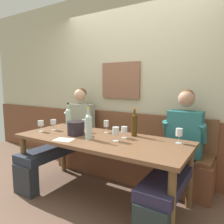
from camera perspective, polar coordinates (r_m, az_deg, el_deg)
ground_plane at (r=2.70m, az=-5.07°, el=-23.43°), size 6.80×6.80×0.02m
room_wall_back at (r=3.24m, az=6.31°, el=8.01°), size 6.80×0.12×2.80m
wood_wainscot_panel at (r=3.33m, az=5.68°, el=-8.55°), size 6.80×0.03×0.90m
wall_bench at (r=3.20m, az=3.95°, el=-12.40°), size 2.36×0.42×0.94m
dining_table at (r=2.53m, az=-3.21°, el=-8.76°), size 2.06×0.85×0.75m
person_left_seat at (r=3.29m, az=-12.38°, el=-5.94°), size 0.54×1.26×1.31m
person_right_seat at (r=2.50m, az=17.18°, el=-10.03°), size 0.51×1.27×1.31m
ice_bucket at (r=2.67m, az=-9.72°, el=-4.32°), size 0.21×0.21×0.17m
wine_bottle_amber_mid at (r=2.57m, az=6.04°, el=-3.21°), size 0.07×0.07×0.35m
wine_bottle_clear_water at (r=2.43m, az=-6.29°, el=-3.77°), size 0.08×0.08×0.37m
wine_bottle_green_tall at (r=2.97m, az=-11.63°, el=-1.67°), size 0.07×0.07×0.37m
wine_glass_right_end at (r=2.82m, az=-7.49°, el=-3.03°), size 0.07×0.07×0.16m
wine_glass_mid_left at (r=2.74m, az=-1.56°, el=-3.32°), size 0.06×0.06×0.16m
wine_glass_center_rear at (r=2.38m, az=17.61°, el=-5.41°), size 0.07×0.07×0.16m
wine_glass_center_front at (r=3.00m, az=-15.51°, el=-2.74°), size 0.08×0.08×0.14m
wine_glass_by_bottle at (r=2.48m, az=3.33°, el=-4.86°), size 0.07×0.07×0.14m
wine_glass_left_end at (r=2.35m, az=1.01°, el=-5.25°), size 0.08×0.08×0.16m
wine_glass_mid_right at (r=2.96m, az=-18.63°, el=-3.02°), size 0.08×0.08×0.14m
tasting_sheet_left_guest at (r=2.48m, az=-12.88°, el=-7.28°), size 0.24×0.20×0.00m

